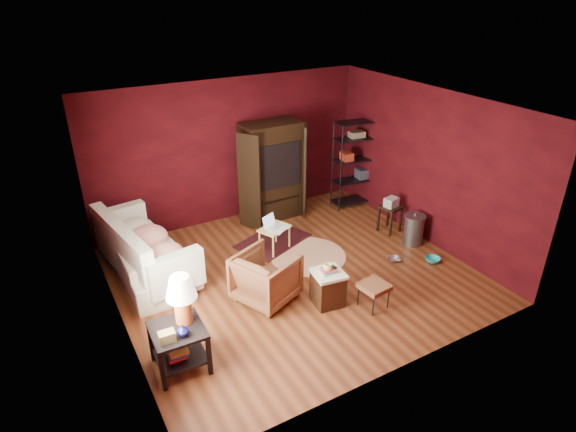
# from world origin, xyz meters

# --- Properties ---
(room) EXTENTS (5.54, 5.04, 2.84)m
(room) POSITION_xyz_m (-0.04, -0.01, 1.40)
(room) COLOR brown
(room) RESTS_ON ground
(sofa) EXTENTS (0.68, 2.21, 0.86)m
(sofa) POSITION_xyz_m (-2.12, 1.19, 0.43)
(sofa) COLOR white
(sofa) RESTS_ON ground
(armchair) EXTENTS (1.03, 1.06, 0.85)m
(armchair) POSITION_xyz_m (-0.70, -0.36, 0.42)
(armchair) COLOR black
(armchair) RESTS_ON ground
(pet_bowl_steel) EXTENTS (0.23, 0.14, 0.22)m
(pet_bowl_steel) POSITION_xyz_m (1.73, -0.49, 0.11)
(pet_bowl_steel) COLOR silver
(pet_bowl_steel) RESTS_ON ground
(pet_bowl_turquoise) EXTENTS (0.27, 0.12, 0.26)m
(pet_bowl_turquoise) POSITION_xyz_m (2.30, -0.85, 0.13)
(pet_bowl_turquoise) COLOR #26AEB4
(pet_bowl_turquoise) RESTS_ON ground
(vase) EXTENTS (0.20, 0.20, 0.15)m
(vase) POSITION_xyz_m (-2.27, -1.27, 0.68)
(vase) COLOR #0D0E45
(vase) RESTS_ON side_table
(mug) EXTENTS (0.16, 0.15, 0.13)m
(mug) POSITION_xyz_m (0.01, -0.94, 0.68)
(mug) COLOR #FFF27C
(mug) RESTS_ON hamper
(side_table) EXTENTS (0.66, 0.66, 1.26)m
(side_table) POSITION_xyz_m (-2.24, -1.06, 0.76)
(side_table) COLOR black
(side_table) RESTS_ON ground
(sofa_cushions) EXTENTS (1.25, 2.38, 0.95)m
(sofa_cushions) POSITION_xyz_m (-2.15, 1.18, 0.47)
(sofa_cushions) COLOR white
(sofa_cushions) RESTS_ON sofa
(hamper) EXTENTS (0.50, 0.50, 0.63)m
(hamper) POSITION_xyz_m (0.05, -0.92, 0.29)
(hamper) COLOR #472210
(hamper) RESTS_ON ground
(footstool) EXTENTS (0.43, 0.43, 0.40)m
(footstool) POSITION_xyz_m (0.59, -1.33, 0.35)
(footstool) COLOR black
(footstool) RESTS_ON ground
(rug_round) EXTENTS (1.41, 1.41, 0.01)m
(rug_round) POSITION_xyz_m (0.51, 0.38, 0.01)
(rug_round) COLOR #F1E9C9
(rug_round) RESTS_ON ground
(rug_oriental) EXTENTS (1.53, 1.29, 0.01)m
(rug_oriental) POSITION_xyz_m (0.22, 1.15, 0.02)
(rug_oriental) COLOR #481318
(rug_oriental) RESTS_ON ground
(laptop_desk) EXTENTS (0.65, 0.57, 0.67)m
(laptop_desk) POSITION_xyz_m (0.09, 0.85, 0.41)
(laptop_desk) COLOR #FFE274
(laptop_desk) RESTS_ON ground
(tv_armoire) EXTENTS (1.55, 0.81, 1.96)m
(tv_armoire) POSITION_xyz_m (0.71, 2.09, 1.02)
(tv_armoire) COLOR black
(tv_armoire) RESTS_ON ground
(wire_shelving) EXTENTS (0.94, 0.49, 1.84)m
(wire_shelving) POSITION_xyz_m (2.50, 1.75, 1.01)
(wire_shelving) COLOR black
(wire_shelving) RESTS_ON ground
(small_stand) EXTENTS (0.42, 0.42, 0.71)m
(small_stand) POSITION_xyz_m (2.36, 0.40, 0.53)
(small_stand) COLOR black
(small_stand) RESTS_ON ground
(trash_can) EXTENTS (0.44, 0.44, 0.62)m
(trash_can) POSITION_xyz_m (2.43, -0.18, 0.29)
(trash_can) COLOR slate
(trash_can) RESTS_ON ground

